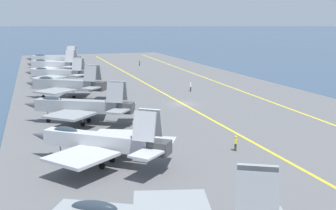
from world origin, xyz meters
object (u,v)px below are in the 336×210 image
Objects in this scene: parked_jet_eighth at (54,59)px; crew_green_vest at (140,63)px; parked_jet_sixth at (58,73)px; parked_jet_seventh at (54,65)px; parked_jet_fourth at (80,106)px; parked_jet_fifth at (65,85)px; crew_white_vest at (191,86)px; crew_yellow_vest at (236,143)px; parked_jet_third at (100,142)px.

crew_green_vest is at bearing -93.01° from parked_jet_eighth.
parked_jet_seventh is (16.96, -0.03, 0.13)m from parked_jet_sixth.
parked_jet_seventh is at bearing 0.71° from parked_jet_fourth.
parked_jet_fifth is 8.36× the size of crew_white_vest.
parked_jet_sixth is 8.72× the size of crew_yellow_vest.
parked_jet_seventh is 17.17m from parked_jet_eighth.
parked_jet_fifth is 1.00× the size of parked_jet_seventh.
crew_white_vest is (-51.18, -23.65, -1.69)m from parked_jet_eighth.
parked_jet_seventh reaches higher than parked_jet_fourth.
parked_jet_eighth reaches higher than parked_jet_fifth.
crew_green_vest is 0.98× the size of crew_white_vest.
parked_jet_sixth is (18.50, 0.28, -0.15)m from parked_jet_fifth.
parked_jet_fourth is (17.28, 0.07, 0.14)m from parked_jet_third.
parked_jet_seventh is 30.95m from crew_green_vest.
parked_jet_fourth is 71.71m from parked_jet_eighth.
parked_jet_fourth is 22.73m from crew_yellow_vest.
crew_yellow_vest is at bearing -167.94° from parked_jet_seventh.
parked_jet_eighth is at bearing 9.22° from crew_yellow_vest.
parked_jet_eighth is (52.61, -0.65, -0.00)m from parked_jet_fifth.
parked_jet_third is 54.88m from parked_jet_sixth.
parked_jet_seventh is at bearing 0.59° from parked_jet_third.
parked_jet_third is 0.96× the size of parked_jet_sixth.
parked_jet_third is 0.94× the size of parked_jet_fifth.
parked_jet_third is 0.94× the size of parked_jet_seventh.
parked_jet_sixth reaches higher than crew_yellow_vest.
parked_jet_seventh is 8.35× the size of crew_white_vest.
parked_jet_fifth is 1.02× the size of parked_jet_sixth.
crew_green_vest is at bearing -2.32° from crew_white_vest.
parked_jet_sixth is at bearing 179.89° from parked_jet_seventh.
parked_jet_third is 8.34× the size of crew_yellow_vest.
parked_jet_fourth is 54.56m from parked_jet_seventh.
crew_white_vest reaches higher than crew_yellow_vest.
parked_jet_eighth is (17.15, -0.90, 0.02)m from parked_jet_seventh.
parked_jet_fifth reaches higher than parked_jet_sixth.
crew_white_vest is at bearing -155.20° from parked_jet_eighth.
crew_yellow_vest is at bearing -164.34° from parked_jet_sixth.
parked_jet_seventh is (35.46, 0.25, -0.02)m from parked_jet_fifth.
parked_jet_fourth reaches higher than crew_yellow_vest.
crew_white_vest reaches higher than crew_green_vest.
parked_jet_fourth is 31.52m from crew_white_vest.
crew_green_vest is 49.87m from crew_white_vest.
crew_yellow_vest is (-54.88, -15.38, -1.60)m from parked_jet_sixth.
parked_jet_sixth is 42.23m from crew_green_vest.
parked_jet_third is 71.84m from parked_jet_seventh.
parked_jet_seventh reaches higher than parked_jet_sixth.
crew_white_vest is (1.43, -24.30, -1.69)m from parked_jet_fifth.
crew_green_vest is at bearing -59.25° from parked_jet_seventh.
parked_jet_third is 14.68m from crew_yellow_vest.
parked_jet_fifth is at bearing 179.29° from parked_jet_eighth.
parked_jet_seventh is at bearing -0.11° from parked_jet_sixth.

